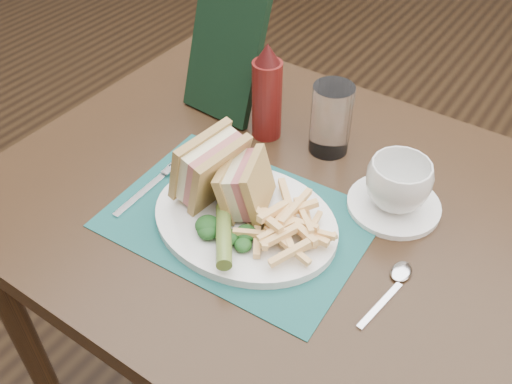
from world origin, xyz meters
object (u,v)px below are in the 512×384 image
(sandwich_half_a, at_px, (200,161))
(sandwich_half_b, at_px, (232,182))
(placemat, at_px, (239,219))
(plate, at_px, (245,220))
(table_main, at_px, (265,320))
(ketchup_bottle, at_px, (267,91))
(saucer, at_px, (394,205))
(drinking_glass, at_px, (331,119))
(coffee_cup, at_px, (398,184))
(check_presenter, at_px, (225,52))

(sandwich_half_a, bearing_deg, sandwich_half_b, 2.85)
(placemat, relative_size, plate, 1.32)
(sandwich_half_b, bearing_deg, table_main, 62.52)
(ketchup_bottle, bearing_deg, saucer, -9.99)
(plate, xyz_separation_m, drinking_glass, (0.01, 0.24, 0.06))
(coffee_cup, xyz_separation_m, check_presenter, (-0.39, 0.08, 0.07))
(coffee_cup, relative_size, ketchup_bottle, 0.55)
(sandwich_half_b, relative_size, ketchup_bottle, 0.51)
(coffee_cup, distance_m, check_presenter, 0.41)
(plate, relative_size, drinking_glass, 2.31)
(ketchup_bottle, relative_size, check_presenter, 0.74)
(table_main, bearing_deg, sandwich_half_a, -135.11)
(sandwich_half_b, xyz_separation_m, ketchup_bottle, (-0.07, 0.21, 0.03))
(sandwich_half_b, bearing_deg, plate, -38.25)
(ketchup_bottle, xyz_separation_m, check_presenter, (-0.11, 0.03, 0.03))
(placemat, bearing_deg, ketchup_bottle, 112.91)
(plate, xyz_separation_m, coffee_cup, (0.17, 0.17, 0.04))
(saucer, bearing_deg, sandwich_half_a, -150.32)
(saucer, bearing_deg, sandwich_half_b, -142.65)
(placemat, bearing_deg, coffee_cup, 40.97)
(table_main, xyz_separation_m, drinking_glass, (0.03, 0.15, 0.44))
(sandwich_half_a, xyz_separation_m, sandwich_half_b, (0.06, -0.00, -0.01))
(table_main, relative_size, saucer, 6.00)
(sandwich_half_a, distance_m, check_presenter, 0.27)
(table_main, distance_m, ketchup_bottle, 0.49)
(plate, bearing_deg, ketchup_bottle, 114.17)
(plate, bearing_deg, sandwich_half_a, 169.88)
(coffee_cup, height_order, ketchup_bottle, ketchup_bottle)
(drinking_glass, xyz_separation_m, ketchup_bottle, (-0.12, -0.03, 0.03))
(ketchup_bottle, height_order, check_presenter, check_presenter)
(table_main, relative_size, sandwich_half_a, 7.80)
(placemat, relative_size, ketchup_bottle, 2.13)
(sandwich_half_b, bearing_deg, coffee_cup, 18.57)
(plate, distance_m, check_presenter, 0.35)
(coffee_cup, distance_m, ketchup_bottle, 0.29)
(coffee_cup, bearing_deg, sandwich_half_a, -150.32)
(placemat, relative_size, sandwich_half_a, 3.43)
(coffee_cup, bearing_deg, drinking_glass, 155.11)
(table_main, height_order, ketchup_bottle, ketchup_bottle)
(coffee_cup, bearing_deg, table_main, -158.11)
(sandwich_half_a, bearing_deg, coffee_cup, 35.33)
(coffee_cup, distance_m, drinking_glass, 0.18)
(sandwich_half_a, xyz_separation_m, ketchup_bottle, (-0.01, 0.20, 0.02))
(placemat, height_order, ketchup_bottle, ketchup_bottle)
(sandwich_half_b, relative_size, check_presenter, 0.37)
(saucer, distance_m, drinking_glass, 0.19)
(drinking_glass, distance_m, check_presenter, 0.24)
(sandwich_half_b, xyz_separation_m, saucer, (0.21, 0.16, -0.06))
(sandwich_half_b, height_order, coffee_cup, sandwich_half_b)
(saucer, height_order, drinking_glass, drinking_glass)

